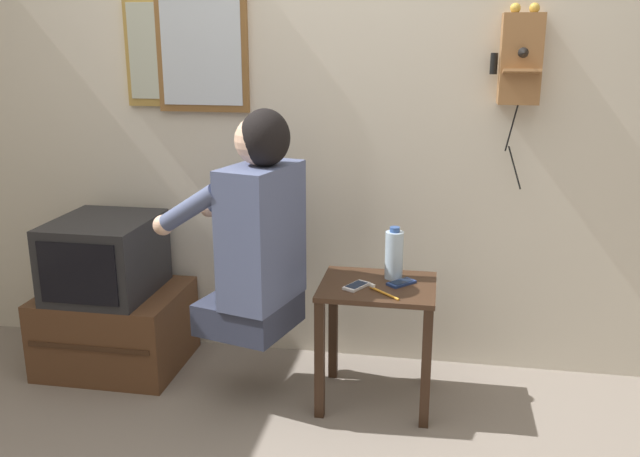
{
  "coord_description": "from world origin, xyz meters",
  "views": [
    {
      "loc": [
        0.57,
        -1.95,
        1.56
      ],
      "look_at": [
        0.09,
        0.73,
        0.8
      ],
      "focal_mm": 38.0,
      "sensor_mm": 36.0,
      "label": 1
    }
  ],
  "objects_px": {
    "cell_phone_held": "(356,286)",
    "television": "(105,256)",
    "wall_mirror": "(202,40)",
    "cell_phone_spare": "(401,283)",
    "water_bottle": "(394,254)",
    "person": "(256,231)",
    "wall_phone_antique": "(521,58)",
    "toothbrush": "(382,292)",
    "framed_picture": "(155,51)"
  },
  "relations": [
    {
      "from": "cell_phone_spare",
      "to": "person",
      "type": "bearing_deg",
      "value": -128.09
    },
    {
      "from": "television",
      "to": "wall_mirror",
      "type": "bearing_deg",
      "value": 36.41
    },
    {
      "from": "cell_phone_spare",
      "to": "water_bottle",
      "type": "height_order",
      "value": "water_bottle"
    },
    {
      "from": "television",
      "to": "wall_phone_antique",
      "type": "height_order",
      "value": "wall_phone_antique"
    },
    {
      "from": "framed_picture",
      "to": "wall_mirror",
      "type": "bearing_deg",
      "value": -0.75
    },
    {
      "from": "person",
      "to": "framed_picture",
      "type": "height_order",
      "value": "framed_picture"
    },
    {
      "from": "television",
      "to": "water_bottle",
      "type": "bearing_deg",
      "value": -0.5
    },
    {
      "from": "person",
      "to": "television",
      "type": "xyz_separation_m",
      "value": [
        -0.8,
        0.18,
        -0.22
      ]
    },
    {
      "from": "cell_phone_held",
      "to": "framed_picture",
      "type": "bearing_deg",
      "value": -175.79
    },
    {
      "from": "television",
      "to": "framed_picture",
      "type": "height_order",
      "value": "framed_picture"
    },
    {
      "from": "person",
      "to": "framed_picture",
      "type": "relative_size",
      "value": 1.86
    },
    {
      "from": "person",
      "to": "cell_phone_spare",
      "type": "height_order",
      "value": "person"
    },
    {
      "from": "person",
      "to": "wall_phone_antique",
      "type": "relative_size",
      "value": 1.21
    },
    {
      "from": "wall_mirror",
      "to": "cell_phone_spare",
      "type": "bearing_deg",
      "value": -21.67
    },
    {
      "from": "person",
      "to": "wall_phone_antique",
      "type": "height_order",
      "value": "wall_phone_antique"
    },
    {
      "from": "television",
      "to": "wall_mirror",
      "type": "height_order",
      "value": "wall_mirror"
    },
    {
      "from": "person",
      "to": "wall_mirror",
      "type": "relative_size",
      "value": 1.44
    },
    {
      "from": "cell_phone_held",
      "to": "toothbrush",
      "type": "xyz_separation_m",
      "value": [
        0.11,
        -0.05,
        0.0
      ]
    },
    {
      "from": "wall_phone_antique",
      "to": "toothbrush",
      "type": "xyz_separation_m",
      "value": [
        -0.53,
        -0.48,
        -0.93
      ]
    },
    {
      "from": "wall_phone_antique",
      "to": "water_bottle",
      "type": "distance_m",
      "value": 1.0
    },
    {
      "from": "cell_phone_held",
      "to": "cell_phone_spare",
      "type": "distance_m",
      "value": 0.2
    },
    {
      "from": "framed_picture",
      "to": "toothbrush",
      "type": "xyz_separation_m",
      "value": [
        1.16,
        -0.52,
        -0.95
      ]
    },
    {
      "from": "framed_picture",
      "to": "wall_mirror",
      "type": "height_order",
      "value": "wall_mirror"
    },
    {
      "from": "wall_phone_antique",
      "to": "cell_phone_spare",
      "type": "xyz_separation_m",
      "value": [
        -0.46,
        -0.35,
        -0.93
      ]
    },
    {
      "from": "television",
      "to": "cell_phone_spare",
      "type": "bearing_deg",
      "value": -3.41
    },
    {
      "from": "person",
      "to": "wall_mirror",
      "type": "distance_m",
      "value": 0.99
    },
    {
      "from": "television",
      "to": "framed_picture",
      "type": "bearing_deg",
      "value": 59.95
    },
    {
      "from": "framed_picture",
      "to": "water_bottle",
      "type": "relative_size",
      "value": 2.23
    },
    {
      "from": "television",
      "to": "toothbrush",
      "type": "height_order",
      "value": "television"
    },
    {
      "from": "person",
      "to": "wall_mirror",
      "type": "bearing_deg",
      "value": 52.98
    },
    {
      "from": "water_bottle",
      "to": "wall_phone_antique",
      "type": "bearing_deg",
      "value": 29.43
    },
    {
      "from": "water_bottle",
      "to": "toothbrush",
      "type": "height_order",
      "value": "water_bottle"
    },
    {
      "from": "wall_phone_antique",
      "to": "cell_phone_held",
      "type": "bearing_deg",
      "value": -146.55
    },
    {
      "from": "person",
      "to": "wall_phone_antique",
      "type": "xyz_separation_m",
      "value": [
        1.07,
        0.45,
        0.7
      ]
    },
    {
      "from": "cell_phone_held",
      "to": "water_bottle",
      "type": "relative_size",
      "value": 0.59
    },
    {
      "from": "television",
      "to": "wall_phone_antique",
      "type": "relative_size",
      "value": 0.65
    },
    {
      "from": "cell_phone_held",
      "to": "cell_phone_spare",
      "type": "bearing_deg",
      "value": 49.67
    },
    {
      "from": "person",
      "to": "water_bottle",
      "type": "bearing_deg",
      "value": -58.33
    },
    {
      "from": "television",
      "to": "framed_picture",
      "type": "distance_m",
      "value": 1.01
    },
    {
      "from": "water_bottle",
      "to": "framed_picture",
      "type": "bearing_deg",
      "value": 164.73
    },
    {
      "from": "wall_mirror",
      "to": "cell_phone_held",
      "type": "distance_m",
      "value": 1.37
    },
    {
      "from": "water_bottle",
      "to": "wall_mirror",
      "type": "bearing_deg",
      "value": 161.32
    },
    {
      "from": "framed_picture",
      "to": "cell_phone_held",
      "type": "height_order",
      "value": "framed_picture"
    },
    {
      "from": "person",
      "to": "television",
      "type": "height_order",
      "value": "person"
    },
    {
      "from": "cell_phone_spare",
      "to": "water_bottle",
      "type": "xyz_separation_m",
      "value": [
        -0.04,
        0.07,
        0.1
      ]
    },
    {
      "from": "person",
      "to": "cell_phone_held",
      "type": "bearing_deg",
      "value": -71.47
    },
    {
      "from": "cell_phone_held",
      "to": "television",
      "type": "bearing_deg",
      "value": -158.87
    },
    {
      "from": "cell_phone_held",
      "to": "water_bottle",
      "type": "distance_m",
      "value": 0.23
    },
    {
      "from": "cell_phone_spare",
      "to": "television",
      "type": "bearing_deg",
      "value": -140.47
    },
    {
      "from": "cell_phone_spare",
      "to": "toothbrush",
      "type": "relative_size",
      "value": 0.97
    }
  ]
}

